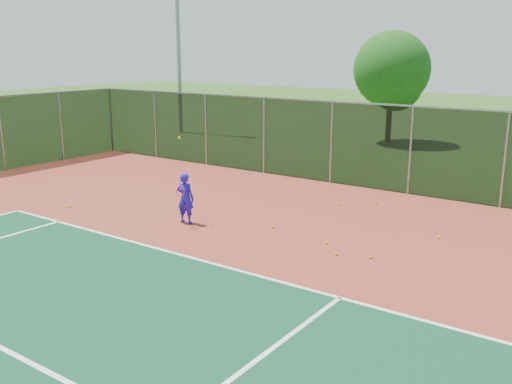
# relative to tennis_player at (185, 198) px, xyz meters

# --- Properties ---
(ground) EXTENTS (120.00, 120.00, 0.00)m
(ground) POSITION_rel_tennis_player_xyz_m (3.94, -5.06, -0.76)
(ground) COLOR #285117
(ground) RESTS_ON ground
(court_apron) EXTENTS (30.00, 20.00, 0.02)m
(court_apron) POSITION_rel_tennis_player_xyz_m (3.94, -3.06, -0.75)
(court_apron) COLOR brown
(court_apron) RESTS_ON ground
(fence_back) EXTENTS (30.00, 0.06, 3.03)m
(fence_back) POSITION_rel_tennis_player_xyz_m (3.94, 6.94, 0.81)
(fence_back) COLOR black
(fence_back) RESTS_ON court_apron
(tennis_player) EXTENTS (0.59, 0.63, 2.45)m
(tennis_player) POSITION_rel_tennis_player_xyz_m (0.00, 0.00, 0.00)
(tennis_player) COLOR #2216D1
(tennis_player) RESTS_ON court_apron
(practice_ball_0) EXTENTS (0.07, 0.07, 0.07)m
(practice_ball_0) POSITION_rel_tennis_player_xyz_m (-4.05, -0.94, -0.70)
(practice_ball_0) COLOR #C7CC17
(practice_ball_0) RESTS_ON court_apron
(practice_ball_1) EXTENTS (0.07, 0.07, 0.07)m
(practice_ball_1) POSITION_rel_tennis_player_xyz_m (6.36, 2.78, -0.70)
(practice_ball_1) COLOR #C7CC17
(practice_ball_1) RESTS_ON court_apron
(practice_ball_2) EXTENTS (0.07, 0.07, 0.07)m
(practice_ball_2) POSITION_rel_tennis_player_xyz_m (2.69, 4.21, -0.70)
(practice_ball_2) COLOR #C7CC17
(practice_ball_2) RESTS_ON court_apron
(practice_ball_3) EXTENTS (0.07, 0.07, 0.07)m
(practice_ball_3) POSITION_rel_tennis_player_xyz_m (4.17, 0.69, -0.70)
(practice_ball_3) COLOR #C7CC17
(practice_ball_3) RESTS_ON court_apron
(practice_ball_4) EXTENTS (0.07, 0.07, 0.07)m
(practice_ball_4) POSITION_rel_tennis_player_xyz_m (2.32, 0.98, -0.70)
(practice_ball_4) COLOR #C7CC17
(practice_ball_4) RESTS_ON court_apron
(practice_ball_5) EXTENTS (0.07, 0.07, 0.07)m
(practice_ball_5) POSITION_rel_tennis_player_xyz_m (4.75, 0.09, -0.70)
(practice_ball_5) COLOR #C7CC17
(practice_ball_5) RESTS_ON court_apron
(practice_ball_6) EXTENTS (0.07, 0.07, 0.07)m
(practice_ball_6) POSITION_rel_tennis_player_xyz_m (5.51, 0.38, -0.70)
(practice_ball_6) COLOR #C7CC17
(practice_ball_6) RESTS_ON court_apron
(practice_ball_7) EXTENTS (0.07, 0.07, 0.07)m
(practice_ball_7) POSITION_rel_tennis_player_xyz_m (3.57, 5.11, -0.70)
(practice_ball_7) COLOR #C7CC17
(practice_ball_7) RESTS_ON court_apron
(floodlight_nw) EXTENTS (0.90, 0.40, 11.45)m
(floodlight_nw) POSITION_rel_tennis_player_xyz_m (-12.85, 13.84, 5.74)
(floodlight_nw) COLOR gray
(floodlight_nw) RESTS_ON ground
(tree_back_left) EXTENTS (3.97, 3.97, 5.84)m
(tree_back_left) POSITION_rel_tennis_player_xyz_m (-0.96, 17.14, 2.91)
(tree_back_left) COLOR #3A2715
(tree_back_left) RESTS_ON ground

